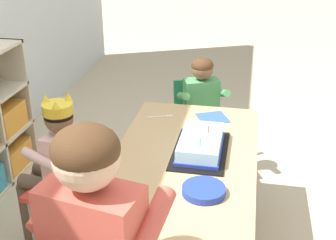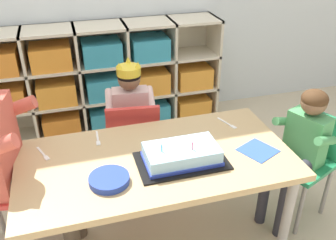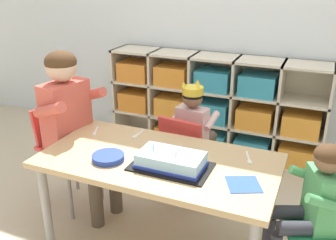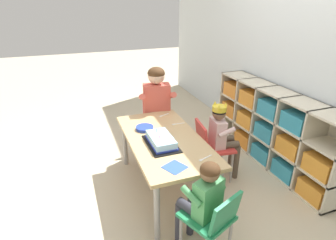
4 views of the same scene
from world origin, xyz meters
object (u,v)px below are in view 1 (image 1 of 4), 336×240
at_px(adult_helper_seated, 104,233).
at_px(fork_near_cake_tray, 162,116).
at_px(activity_table, 182,172).
at_px(guest_at_table_side, 203,106).
at_px(child_with_crown, 55,157).
at_px(birthday_cake_on_tray, 201,145).
at_px(classroom_chair_guest_side, 198,120).
at_px(paper_plate_stack, 204,190).
at_px(fork_scattered_mid_table, 113,227).
at_px(classroom_chair_blue, 78,186).
at_px(fork_by_napkin, 117,185).

relative_size(adult_helper_seated, fork_near_cake_tray, 7.87).
xyz_separation_m(activity_table, guest_at_table_side, (0.79, -0.00, -0.00)).
height_order(adult_helper_seated, fork_near_cake_tray, adult_helper_seated).
xyz_separation_m(activity_table, child_with_crown, (-0.01, 0.62, 0.02)).
height_order(activity_table, child_with_crown, child_with_crown).
bearing_deg(birthday_cake_on_tray, classroom_chair_guest_side, 7.67).
distance_m(guest_at_table_side, paper_plate_stack, 1.04).
relative_size(birthday_cake_on_tray, fork_near_cake_tray, 3.02).
bearing_deg(paper_plate_stack, adult_helper_seated, 146.95).
distance_m(child_with_crown, birthday_cake_on_tray, 0.70).
bearing_deg(fork_scattered_mid_table, fork_near_cake_tray, -110.89).
bearing_deg(classroom_chair_blue, child_with_crown, -89.34).
relative_size(classroom_chair_guest_side, fork_by_napkin, 4.57).
distance_m(classroom_chair_blue, guest_at_table_side, 0.96).
height_order(child_with_crown, classroom_chair_guest_side, child_with_crown).
distance_m(activity_table, classroom_chair_blue, 0.52).
height_order(paper_plate_stack, fork_by_napkin, paper_plate_stack).
height_order(child_with_crown, fork_by_napkin, child_with_crown).
bearing_deg(paper_plate_stack, guest_at_table_side, 6.83).
bearing_deg(activity_table, paper_plate_stack, -152.75).
height_order(adult_helper_seated, paper_plate_stack, adult_helper_seated).
height_order(fork_by_napkin, fork_scattered_mid_table, same).
height_order(adult_helper_seated, guest_at_table_side, adult_helper_seated).
distance_m(guest_at_table_side, fork_by_napkin, 1.06).
distance_m(activity_table, fork_near_cake_tray, 0.49).
height_order(classroom_chair_blue, adult_helper_seated, adult_helper_seated).
height_order(classroom_chair_guest_side, paper_plate_stack, classroom_chair_guest_side).
bearing_deg(classroom_chair_blue, fork_scattered_mid_table, 41.82).
relative_size(classroom_chair_blue, birthday_cake_on_tray, 1.57).
height_order(classroom_chair_blue, child_with_crown, child_with_crown).
bearing_deg(adult_helper_seated, classroom_chair_guest_side, -83.23).
distance_m(adult_helper_seated, fork_scattered_mid_table, 0.17).
distance_m(fork_by_napkin, fork_near_cake_tray, 0.70).
bearing_deg(activity_table, fork_by_napkin, 136.82).
height_order(birthday_cake_on_tray, fork_scattered_mid_table, birthday_cake_on_tray).
bearing_deg(adult_helper_seated, fork_by_napkin, -67.37).
relative_size(paper_plate_stack, fork_near_cake_tray, 1.27).
bearing_deg(guest_at_table_side, child_with_crown, -150.25).
bearing_deg(fork_near_cake_tray, paper_plate_stack, 94.62).
distance_m(classroom_chair_blue, classroom_chair_guest_side, 1.01).
xyz_separation_m(birthday_cake_on_tray, fork_near_cake_tray, (0.35, 0.26, -0.03)).
xyz_separation_m(child_with_crown, fork_near_cake_tray, (0.45, -0.43, 0.05)).
xyz_separation_m(fork_scattered_mid_table, fork_near_cake_tray, (0.96, 0.02, 0.00)).
distance_m(guest_at_table_side, fork_near_cake_tray, 0.40).
xyz_separation_m(classroom_chair_blue, classroom_chair_guest_side, (0.90, -0.47, -0.02)).
height_order(child_with_crown, paper_plate_stack, child_with_crown).
xyz_separation_m(classroom_chair_guest_side, fork_near_cake_tray, (-0.43, 0.15, 0.20)).
relative_size(classroom_chair_guest_side, paper_plate_stack, 3.54).
bearing_deg(activity_table, classroom_chair_guest_side, 2.42).
distance_m(classroom_chair_guest_side, fork_scattered_mid_table, 1.41).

